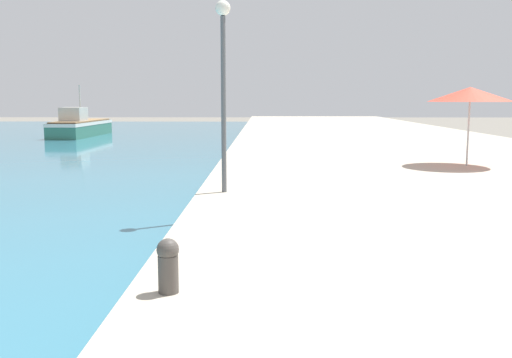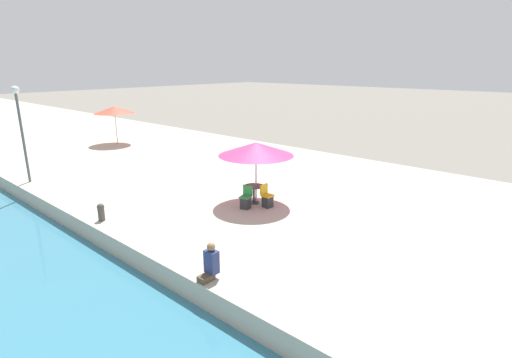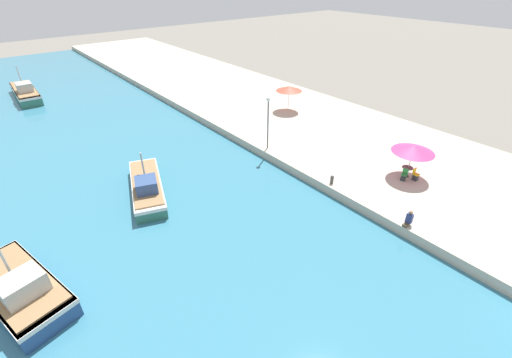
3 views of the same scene
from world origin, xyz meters
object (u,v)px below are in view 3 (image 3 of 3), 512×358
fishing_boat_mid (147,186)px  cafe_chair_right (404,176)px  fishing_boat_far (25,92)px  person_at_quay (409,219)px  fishing_boat_near (20,289)px  mooring_bollard (332,179)px  cafe_table (407,170)px  cafe_chair_left (415,176)px  cafe_umbrella_pink (414,149)px  lamppost (268,114)px  cafe_umbrella_white (289,88)px

fishing_boat_mid → cafe_chair_right: fishing_boat_mid is taller
fishing_boat_far → person_at_quay: fishing_boat_far is taller
cafe_chair_right → person_at_quay: size_ratio=0.89×
fishing_boat_mid → person_at_quay: (10.54, -14.21, 0.46)m
fishing_boat_near → mooring_bollard: (19.37, -3.22, 0.25)m
cafe_chair_right → person_at_quay: (-4.55, -2.99, 0.13)m
cafe_table → cafe_chair_left: 0.75m
cafe_umbrella_pink → mooring_bollard: cafe_umbrella_pink is taller
fishing_boat_mid → lamppost: (10.78, -0.84, 3.11)m
fishing_boat_near → cafe_umbrella_white: (27.41, 9.77, 2.32)m
cafe_umbrella_pink → lamppost: lamppost is taller
fishing_boat_near → person_at_quay: size_ratio=6.92×
cafe_table → mooring_bollard: size_ratio=1.22×
fishing_boat_mid → person_at_quay: fishing_boat_mid is taller
fishing_boat_mid → cafe_table: (15.79, -11.03, 0.55)m
cafe_chair_right → cafe_umbrella_white: bearing=-28.7°
fishing_boat_near → cafe_umbrella_pink: fishing_boat_near is taller
fishing_boat_far → mooring_bollard: 40.51m
cafe_table → cafe_chair_left: (-0.01, -0.72, -0.21)m
cafe_table → lamppost: 11.64m
fishing_boat_near → cafe_chair_right: size_ratio=7.78×
person_at_quay → mooring_bollard: 6.05m
cafe_table → cafe_chair_right: size_ratio=0.88×
fishing_boat_near → cafe_chair_left: size_ratio=7.78×
fishing_boat_near → cafe_umbrella_pink: bearing=-27.9°
cafe_umbrella_pink → person_at_quay: (-5.36, -3.18, -1.80)m
fishing_boat_mid → cafe_umbrella_pink: (15.90, -11.04, 2.27)m
fishing_boat_far → cafe_chair_right: (17.83, -41.31, 0.20)m
cafe_umbrella_white → person_at_quay: size_ratio=2.75×
cafe_umbrella_white → person_at_quay: 20.80m
cafe_table → cafe_chair_right: cafe_chair_right is taller
cafe_umbrella_white → cafe_chair_left: cafe_umbrella_white is taller
cafe_chair_right → person_at_quay: 5.44m
fishing_boat_mid → cafe_umbrella_pink: fishing_boat_mid is taller
fishing_boat_near → fishing_boat_far: size_ratio=0.78×
fishing_boat_near → cafe_umbrella_white: fishing_boat_near is taller
fishing_boat_mid → cafe_umbrella_pink: bearing=-15.5°
cafe_umbrella_pink → lamppost: size_ratio=0.67×
fishing_boat_far → person_at_quay: bearing=-72.1°
fishing_boat_near → person_at_quay: (19.28, -9.27, 0.36)m
fishing_boat_mid → fishing_boat_far: bearing=114.5°
person_at_quay → mooring_bollard: bearing=89.1°
cafe_table → fishing_boat_mid: bearing=145.1°
cafe_table → lamppost: size_ratio=0.18×
fishing_boat_mid → cafe_table: bearing=-15.6°
fishing_boat_mid → cafe_chair_right: (15.09, -11.23, 0.34)m
cafe_umbrella_pink → cafe_table: bearing=174.6°
cafe_chair_right → fishing_boat_near: bearing=59.1°
fishing_boat_far → cafe_table: (18.52, -41.11, 0.41)m
fishing_boat_mid → cafe_table: 19.26m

